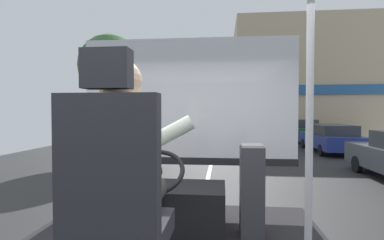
% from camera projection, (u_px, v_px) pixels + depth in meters
% --- Properties ---
extents(ground, '(18.00, 44.00, 0.06)m').
position_uv_depth(ground, '(211.00, 164.00, 10.63)').
color(ground, '#2B2B2B').
extents(driver_seat, '(0.48, 0.48, 1.37)m').
position_uv_depth(driver_seat, '(116.00, 210.00, 1.45)').
color(driver_seat, black).
rests_on(driver_seat, bus_floor).
extents(bus_driver, '(0.74, 0.59, 0.85)m').
position_uv_depth(bus_driver, '(124.00, 160.00, 1.56)').
color(bus_driver, '#332D28').
rests_on(bus_driver, driver_seat).
extents(steering_console, '(1.10, 0.98, 0.78)m').
position_uv_depth(steering_console, '(166.00, 206.00, 2.72)').
color(steering_console, black).
rests_on(steering_console, bus_floor).
extents(handrail_pole, '(0.04, 0.04, 2.28)m').
position_uv_depth(handrail_pole, '(310.00, 103.00, 1.74)').
color(handrail_pole, '#B7B7BC').
rests_on(handrail_pole, bus_floor).
extents(fare_box, '(0.20, 0.22, 0.81)m').
position_uv_depth(fare_box, '(252.00, 191.00, 2.55)').
color(fare_box, '#333338').
rests_on(fare_box, bus_floor).
extents(windshield_panel, '(2.50, 0.08, 1.48)m').
position_uv_depth(windshield_panel, '(189.00, 115.00, 3.44)').
color(windshield_panel, silver).
extents(street_tree, '(2.53, 2.53, 5.01)m').
position_uv_depth(street_tree, '(110.00, 67.00, 11.99)').
color(street_tree, '#4C3828').
rests_on(street_tree, ground).
extents(shop_building, '(10.79, 5.39, 8.16)m').
position_uv_depth(shop_building, '(311.00, 81.00, 20.86)').
color(shop_building, tan).
rests_on(shop_building, ground).
extents(parked_car_blue, '(1.81, 4.28, 1.28)m').
position_uv_depth(parked_car_blue, '(331.00, 138.00, 13.53)').
color(parked_car_blue, navy).
rests_on(parked_car_blue, ground).
extents(parked_car_green, '(1.76, 3.85, 1.38)m').
position_uv_depth(parked_car_green, '(301.00, 130.00, 18.30)').
color(parked_car_green, '#195633').
rests_on(parked_car_green, ground).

